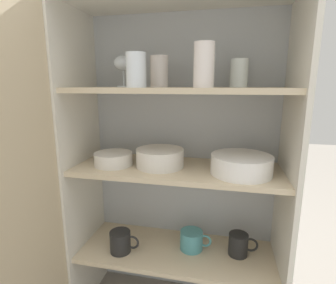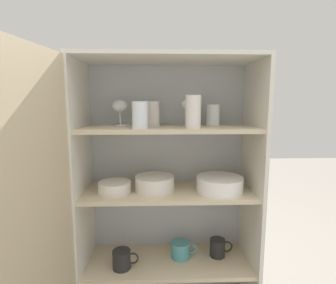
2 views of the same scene
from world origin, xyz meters
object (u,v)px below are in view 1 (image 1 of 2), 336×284
Objects in this scene: plate_stack_white at (241,165)px; coffee_mug_primary at (121,242)px; mixing_bowl_large at (160,157)px; serving_bowl_small at (113,158)px.

coffee_mug_primary is (-0.48, -0.03, -0.37)m from plate_stack_white.
mixing_bowl_large reaches higher than serving_bowl_small.
plate_stack_white is 1.44× the size of serving_bowl_small.
serving_bowl_small is (-0.51, -0.00, -0.01)m from plate_stack_white.
mixing_bowl_large is 0.41m from coffee_mug_primary.
serving_bowl_small is at bearing -172.98° from mixing_bowl_large.
plate_stack_white is 1.17× the size of mixing_bowl_large.
mixing_bowl_large is at bearing 19.13° from coffee_mug_primary.
mixing_bowl_large is 1.23× the size of serving_bowl_small.
serving_bowl_small is at bearing -179.93° from plate_stack_white.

